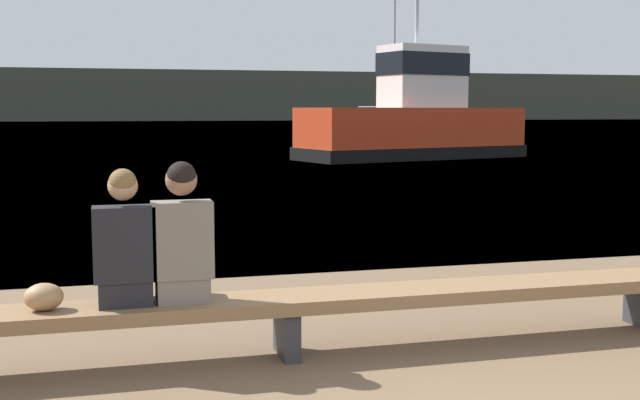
% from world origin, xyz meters
% --- Properties ---
extents(water_surface, '(240.00, 240.00, 0.00)m').
position_xyz_m(water_surface, '(0.00, 125.62, 0.00)').
color(water_surface, '#426B8E').
rests_on(water_surface, ground).
extents(far_shoreline, '(600.00, 12.00, 8.24)m').
position_xyz_m(far_shoreline, '(0.00, 134.63, 4.12)').
color(far_shoreline, '#424738').
rests_on(far_shoreline, ground).
extents(bench_main, '(6.76, 0.50, 0.46)m').
position_xyz_m(bench_main, '(-0.61, 2.75, 0.37)').
color(bench_main, brown).
rests_on(bench_main, ground).
extents(person_left, '(0.42, 0.38, 0.96)m').
position_xyz_m(person_left, '(-1.76, 2.75, 0.87)').
color(person_left, black).
rests_on(person_left, bench_main).
extents(person_right, '(0.42, 0.39, 1.01)m').
position_xyz_m(person_right, '(-1.36, 2.75, 0.91)').
color(person_right, '#70665B').
rests_on(person_right, bench_main).
extents(shopping_bag, '(0.26, 0.22, 0.19)m').
position_xyz_m(shopping_bag, '(-2.30, 2.74, 0.55)').
color(shopping_bag, '#9E754C').
rests_on(shopping_bag, bench_main).
extents(tugboat_red, '(9.33, 5.12, 6.79)m').
position_xyz_m(tugboat_red, '(9.32, 25.26, 1.32)').
color(tugboat_red, red).
rests_on(tugboat_red, water_surface).
extents(moored_sailboat, '(8.63, 5.75, 8.36)m').
position_xyz_m(moored_sailboat, '(13.14, 36.78, 0.55)').
color(moored_sailboat, '#333338').
rests_on(moored_sailboat, water_surface).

